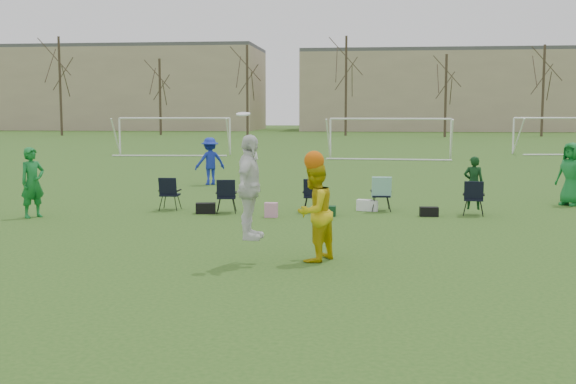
# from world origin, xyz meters

# --- Properties ---
(ground) EXTENTS (260.00, 260.00, 0.00)m
(ground) POSITION_xyz_m (0.00, 0.00, 0.00)
(ground) COLOR #2B541A
(ground) RESTS_ON ground
(fielder_green_near) EXTENTS (0.77, 0.84, 1.92)m
(fielder_green_near) POSITION_xyz_m (-6.32, 6.10, 0.96)
(fielder_green_near) COLOR #14732D
(fielder_green_near) RESTS_ON ground
(fielder_blue) EXTENTS (1.38, 1.20, 1.85)m
(fielder_blue) POSITION_xyz_m (-3.44, 15.23, 0.93)
(fielder_blue) COLOR #162BAA
(fielder_blue) RESTS_ON ground
(fielder_green_far) EXTENTS (1.09, 1.12, 1.94)m
(fielder_green_far) POSITION_xyz_m (8.93, 10.37, 0.97)
(fielder_green_far) COLOR #14762F
(fielder_green_far) RESTS_ON ground
(center_contest) EXTENTS (2.02, 1.60, 2.87)m
(center_contest) POSITION_xyz_m (1.19, 1.05, 1.21)
(center_contest) COLOR white
(center_contest) RESTS_ON ground
(sideline_setup) EXTENTS (9.35, 2.06, 1.64)m
(sideline_setup) POSITION_xyz_m (1.75, 7.97, 0.50)
(sideline_setup) COLOR #0E3314
(sideline_setup) RESTS_ON ground
(goal_left) EXTENTS (7.39, 0.76, 2.46)m
(goal_left) POSITION_xyz_m (-10.00, 34.00, 1.92)
(goal_left) COLOR white
(goal_left) RESTS_ON ground
(goal_mid) EXTENTS (7.40, 0.63, 2.46)m
(goal_mid) POSITION_xyz_m (4.00, 32.00, 1.92)
(goal_mid) COLOR white
(goal_mid) RESTS_ON ground
(goal_right) EXTENTS (7.35, 1.14, 2.46)m
(goal_right) POSITION_xyz_m (16.00, 38.00, 1.92)
(goal_right) COLOR white
(goal_right) RESTS_ON ground
(tree_line) EXTENTS (110.28, 3.28, 11.40)m
(tree_line) POSITION_xyz_m (0.24, 69.85, 5.09)
(tree_line) COLOR #382B21
(tree_line) RESTS_ON ground
(building_row) EXTENTS (126.00, 16.00, 13.00)m
(building_row) POSITION_xyz_m (6.73, 96.00, 5.99)
(building_row) COLOR tan
(building_row) RESTS_ON ground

